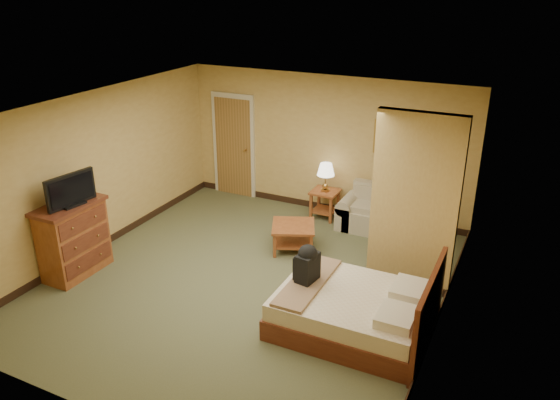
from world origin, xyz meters
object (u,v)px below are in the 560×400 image
Objects in this scene: loveseat at (384,217)px; bed at (357,311)px; dresser at (74,239)px; coffee_table at (293,232)px.

loveseat is 3.04m from bed.
bed is (4.30, 0.48, -0.29)m from dresser.
bed is (1.65, -1.66, -0.03)m from coffee_table.
loveseat is 1.38× the size of dresser.
coffee_table is 0.47× the size of bed.
loveseat is 0.82× the size of bed.
coffee_table is at bearing -130.57° from loveseat.
loveseat is at bearing 42.49° from dresser.
bed reaches higher than loveseat.
dresser is at bearing -173.68° from bed.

